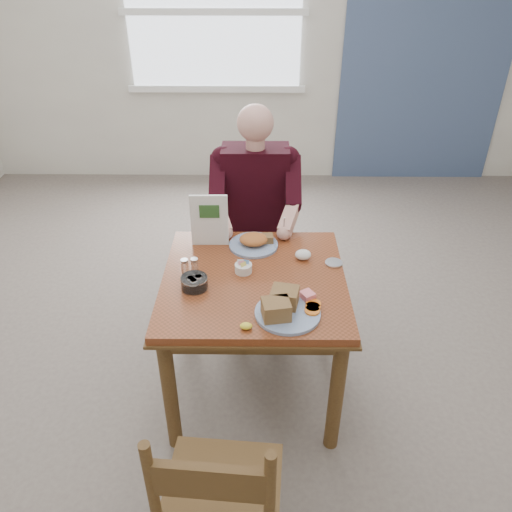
{
  "coord_description": "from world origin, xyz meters",
  "views": [
    {
      "loc": [
        0.03,
        -2.01,
        2.16
      ],
      "look_at": [
        0.01,
        0.0,
        0.87
      ],
      "focal_mm": 35.0,
      "sensor_mm": 36.0,
      "label": 1
    }
  ],
  "objects_px": {
    "table": "(254,295)",
    "chair_near": "(220,502)",
    "diner": "(255,202)",
    "chair_far": "(256,242)",
    "far_plate": "(255,242)",
    "near_plate": "(285,307)"
  },
  "relations": [
    {
      "from": "table",
      "to": "chair_near",
      "type": "height_order",
      "value": "chair_near"
    },
    {
      "from": "table",
      "to": "chair_near",
      "type": "xyz_separation_m",
      "value": [
        -0.11,
        -1.0,
        -0.16
      ]
    },
    {
      "from": "table",
      "to": "diner",
      "type": "xyz_separation_m",
      "value": [
        0.0,
        0.71,
        0.17
      ]
    },
    {
      "from": "chair_far",
      "to": "chair_near",
      "type": "relative_size",
      "value": 1.0
    },
    {
      "from": "table",
      "to": "far_plate",
      "type": "distance_m",
      "value": 0.33
    },
    {
      "from": "chair_near",
      "to": "near_plate",
      "type": "relative_size",
      "value": 3.02
    },
    {
      "from": "chair_near",
      "to": "near_plate",
      "type": "xyz_separation_m",
      "value": [
        0.25,
        0.72,
        0.31
      ]
    },
    {
      "from": "diner",
      "to": "far_plate",
      "type": "relative_size",
      "value": 4.85
    },
    {
      "from": "table",
      "to": "chair_far",
      "type": "height_order",
      "value": "chair_far"
    },
    {
      "from": "chair_far",
      "to": "near_plate",
      "type": "xyz_separation_m",
      "value": [
        0.14,
        -1.07,
        0.31
      ]
    },
    {
      "from": "diner",
      "to": "near_plate",
      "type": "distance_m",
      "value": 1.0
    },
    {
      "from": "diner",
      "to": "near_plate",
      "type": "xyz_separation_m",
      "value": [
        0.14,
        -0.98,
        -0.02
      ]
    },
    {
      "from": "chair_far",
      "to": "chair_near",
      "type": "bearing_deg",
      "value": -93.4
    },
    {
      "from": "chair_far",
      "to": "diner",
      "type": "height_order",
      "value": "diner"
    },
    {
      "from": "chair_far",
      "to": "far_plate",
      "type": "xyz_separation_m",
      "value": [
        -0.0,
        -0.5,
        0.3
      ]
    },
    {
      "from": "near_plate",
      "to": "far_plate",
      "type": "xyz_separation_m",
      "value": [
        -0.14,
        0.57,
        -0.01
      ]
    },
    {
      "from": "table",
      "to": "chair_far",
      "type": "relative_size",
      "value": 0.97
    },
    {
      "from": "chair_far",
      "to": "far_plate",
      "type": "distance_m",
      "value": 0.58
    },
    {
      "from": "table",
      "to": "near_plate",
      "type": "relative_size",
      "value": 2.93
    },
    {
      "from": "chair_near",
      "to": "diner",
      "type": "xyz_separation_m",
      "value": [
        0.11,
        1.7,
        0.33
      ]
    },
    {
      "from": "diner",
      "to": "far_plate",
      "type": "bearing_deg",
      "value": -90.01
    },
    {
      "from": "chair_far",
      "to": "chair_near",
      "type": "height_order",
      "value": "same"
    }
  ]
}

